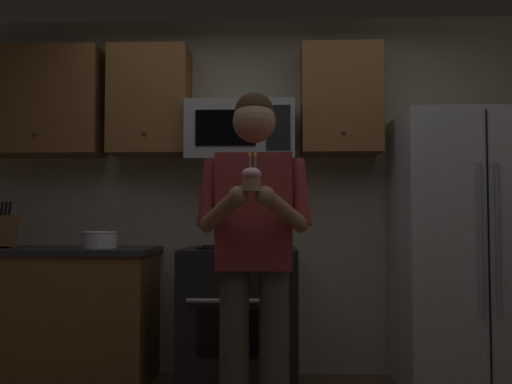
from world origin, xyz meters
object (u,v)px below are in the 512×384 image
refrigerator (468,252)px  knife_block (3,231)px  oven_range (240,317)px  person (254,243)px  bowl_large_white (100,239)px  microwave (241,132)px  cupcake (251,179)px

refrigerator → knife_block: refrigerator is taller
oven_range → knife_block: 1.70m
knife_block → person: bearing=-28.0°
refrigerator → bowl_large_white: 2.45m
person → knife_block: bearing=152.0°
knife_block → microwave: bearing=5.3°
microwave → person: 1.30m
oven_range → person: bearing=-82.1°
bowl_large_white → knife_block: bearing=-178.5°
microwave → knife_block: 1.75m
refrigerator → cupcake: 1.89m
refrigerator → cupcake: (-1.37, -1.24, 0.39)m
person → cupcake: 0.44m
knife_block → bowl_large_white: size_ratio=1.33×
refrigerator → bowl_large_white: (-2.44, 0.03, 0.08)m
person → bowl_large_white: bearing=138.9°
microwave → knife_block: bearing=-174.7°
refrigerator → person: bearing=-146.3°
bowl_large_white → refrigerator: bearing=-0.6°
knife_block → person: 1.96m
refrigerator → bowl_large_white: refrigerator is taller
knife_block → bowl_large_white: 0.66m
microwave → cupcake: size_ratio=4.26×
refrigerator → cupcake: size_ratio=10.35×
oven_range → microwave: 1.26m
microwave → person: size_ratio=0.42×
microwave → cupcake: 1.47m
bowl_large_white → oven_range: bearing=0.7°
person → cupcake: person is taller
oven_range → person: (0.13, -0.95, 0.53)m
oven_range → microwave: (0.00, 0.12, 1.26)m
oven_range → microwave: size_ratio=1.26×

